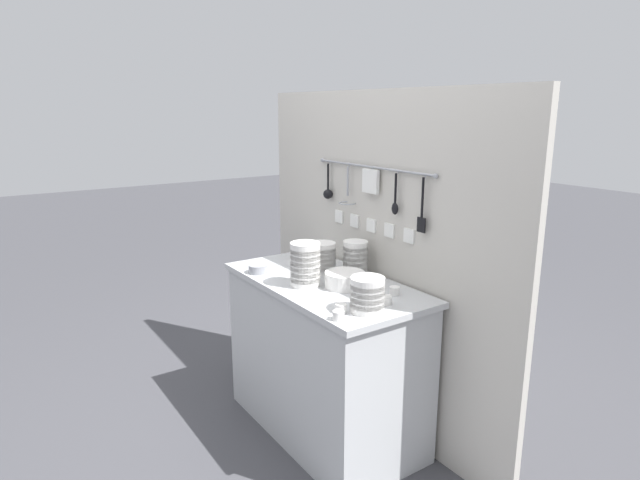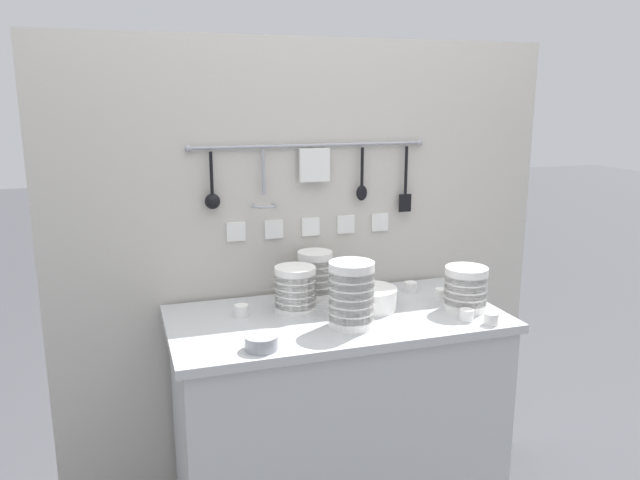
# 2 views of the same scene
# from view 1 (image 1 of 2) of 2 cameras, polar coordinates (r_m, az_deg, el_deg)

# --- Properties ---
(ground_plane) EXTENTS (20.00, 20.00, 0.00)m
(ground_plane) POSITION_cam_1_polar(r_m,az_deg,el_deg) (3.11, 0.45, -19.37)
(ground_plane) COLOR #424247
(counter) EXTENTS (1.15, 0.58, 0.85)m
(counter) POSITION_cam_1_polar(r_m,az_deg,el_deg) (2.89, 0.47, -12.33)
(counter) COLOR #B7BABC
(counter) RESTS_ON ground
(back_wall) EXTENTS (1.95, 0.11, 1.80)m
(back_wall) POSITION_cam_1_polar(r_m,az_deg,el_deg) (2.91, 5.78, -2.19)
(back_wall) COLOR #BCB7AD
(back_wall) RESTS_ON ground
(bowl_stack_back_corner) EXTENTS (0.15, 0.15, 0.16)m
(bowl_stack_back_corner) POSITION_cam_1_polar(r_m,az_deg,el_deg) (2.32, 5.07, -5.83)
(bowl_stack_back_corner) COLOR white
(bowl_stack_back_corner) RESTS_ON counter
(bowl_stack_wide_centre) EXTENTS (0.13, 0.13, 0.18)m
(bowl_stack_wide_centre) POSITION_cam_1_polar(r_m,az_deg,el_deg) (2.83, 3.79, -1.86)
(bowl_stack_wide_centre) COLOR white
(bowl_stack_wide_centre) RESTS_ON counter
(bowl_stack_nested_right) EXTENTS (0.15, 0.15, 0.22)m
(bowl_stack_nested_right) POSITION_cam_1_polar(r_m,az_deg,el_deg) (2.63, -1.58, -2.62)
(bowl_stack_nested_right) COLOR white
(bowl_stack_nested_right) RESTS_ON counter
(bowl_stack_tall_left) EXTENTS (0.14, 0.14, 0.16)m
(bowl_stack_tall_left) POSITION_cam_1_polar(r_m,az_deg,el_deg) (2.85, 0.24, -1.89)
(bowl_stack_tall_left) COLOR white
(bowl_stack_tall_left) RESTS_ON counter
(plate_stack) EXTENTS (0.20, 0.20, 0.08)m
(plate_stack) POSITION_cam_1_polar(r_m,az_deg,el_deg) (2.64, 2.67, -4.23)
(plate_stack) COLOR white
(plate_stack) RESTS_ON counter
(steel_mixing_bowl) EXTENTS (0.10, 0.10, 0.04)m
(steel_mixing_bowl) POSITION_cam_1_polar(r_m,az_deg,el_deg) (2.88, -6.63, -3.07)
(steel_mixing_bowl) COLOR #93969E
(steel_mixing_bowl) RESTS_ON counter
(cup_back_left) EXTENTS (0.05, 0.05, 0.04)m
(cup_back_left) POSITION_cam_1_polar(r_m,az_deg,el_deg) (2.55, 7.95, -5.39)
(cup_back_left) COLOR white
(cup_back_left) RESTS_ON counter
(cup_edge_near) EXTENTS (0.05, 0.05, 0.04)m
(cup_edge_near) POSITION_cam_1_polar(r_m,az_deg,el_deg) (2.24, 1.97, -8.05)
(cup_edge_near) COLOR white
(cup_edge_near) RESTS_ON counter
(cup_mid_row) EXTENTS (0.05, 0.05, 0.04)m
(cup_mid_row) POSITION_cam_1_polar(r_m,az_deg,el_deg) (3.03, -1.51, -2.16)
(cup_mid_row) COLOR white
(cup_mid_row) RESTS_ON counter
(cup_front_right) EXTENTS (0.05, 0.05, 0.04)m
(cup_front_right) POSITION_cam_1_polar(r_m,az_deg,el_deg) (2.32, 2.24, -7.30)
(cup_front_right) COLOR white
(cup_front_right) RESTS_ON counter
(cup_centre) EXTENTS (0.05, 0.05, 0.04)m
(cup_centre) POSITION_cam_1_polar(r_m,az_deg,el_deg) (2.43, 7.09, -6.37)
(cup_centre) COLOR white
(cup_centre) RESTS_ON counter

